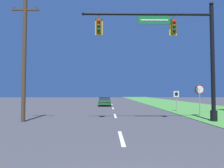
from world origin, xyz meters
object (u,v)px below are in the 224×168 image
at_px(car_ahead, 105,102).
at_px(route_sign_post, 176,96).
at_px(utility_pole_near, 24,56).
at_px(signal_mast, 181,48).
at_px(stop_sign, 200,93).

height_order(car_ahead, route_sign_post, route_sign_post).
distance_m(car_ahead, utility_pole_near, 17.32).
height_order(route_sign_post, utility_pole_near, utility_pole_near).
xyz_separation_m(signal_mast, stop_sign, (2.48, 2.80, -3.00)).
relative_size(stop_sign, utility_pole_near, 0.30).
xyz_separation_m(signal_mast, utility_pole_near, (-10.46, 0.21, -0.51)).
distance_m(car_ahead, route_sign_post, 11.89).
bearing_deg(stop_sign, route_sign_post, 94.99).
bearing_deg(signal_mast, utility_pole_near, 178.84).
bearing_deg(utility_pole_near, route_sign_post, 29.08).
bearing_deg(car_ahead, stop_sign, -59.75).
height_order(signal_mast, stop_sign, signal_mast).
bearing_deg(route_sign_post, utility_pole_near, -150.92).
relative_size(stop_sign, route_sign_post, 1.23).
distance_m(stop_sign, route_sign_post, 4.42).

